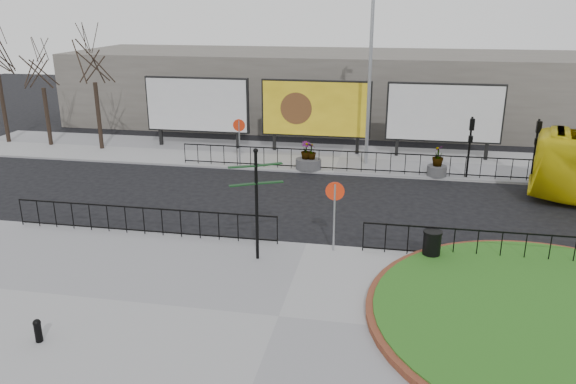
% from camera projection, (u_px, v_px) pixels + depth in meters
% --- Properties ---
extents(ground, '(90.00, 90.00, 0.00)m').
position_uv_depth(ground, '(307.00, 246.00, 20.00)').
color(ground, black).
rests_on(ground, ground).
extents(pavement_near, '(30.00, 10.00, 0.12)m').
position_uv_depth(pavement_near, '(279.00, 318.00, 15.32)').
color(pavement_near, gray).
rests_on(pavement_near, ground).
extents(pavement_far, '(44.00, 6.00, 0.12)m').
position_uv_depth(pavement_far, '(339.00, 158.00, 31.16)').
color(pavement_far, gray).
rests_on(pavement_far, ground).
extents(brick_edge, '(10.40, 10.40, 0.18)m').
position_uv_depth(brick_edge, '(562.00, 321.00, 14.90)').
color(brick_edge, brown).
rests_on(brick_edge, pavement_near).
extents(grass_lawn, '(10.00, 10.00, 0.22)m').
position_uv_depth(grass_lawn, '(563.00, 320.00, 14.89)').
color(grass_lawn, '#294F15').
rests_on(grass_lawn, pavement_near).
extents(railing_near_left, '(10.00, 0.10, 1.10)m').
position_uv_depth(railing_near_left, '(144.00, 221.00, 20.55)').
color(railing_near_left, black).
rests_on(railing_near_left, pavement_near).
extents(railing_near_right, '(9.00, 0.10, 1.10)m').
position_uv_depth(railing_near_right, '(501.00, 246.00, 18.37)').
color(railing_near_right, black).
rests_on(railing_near_right, pavement_near).
extents(railing_far, '(18.00, 0.10, 1.10)m').
position_uv_depth(railing_far, '(354.00, 161.00, 28.28)').
color(railing_far, black).
rests_on(railing_far, pavement_far).
extents(speed_sign_far, '(0.64, 0.07, 2.47)m').
position_uv_depth(speed_sign_far, '(239.00, 132.00, 29.02)').
color(speed_sign_far, gray).
rests_on(speed_sign_far, pavement_far).
extents(speed_sign_near, '(0.64, 0.07, 2.47)m').
position_uv_depth(speed_sign_near, '(335.00, 201.00, 18.84)').
color(speed_sign_near, gray).
rests_on(speed_sign_near, pavement_near).
extents(billboard_left, '(6.20, 0.31, 4.10)m').
position_uv_depth(billboard_left, '(197.00, 105.00, 32.74)').
color(billboard_left, black).
rests_on(billboard_left, pavement_far).
extents(billboard_mid, '(6.20, 0.31, 4.10)m').
position_uv_depth(billboard_mid, '(316.00, 109.00, 31.52)').
color(billboard_mid, black).
rests_on(billboard_mid, pavement_far).
extents(billboard_right, '(6.20, 0.31, 4.10)m').
position_uv_depth(billboard_right, '(444.00, 113.00, 30.30)').
color(billboard_right, black).
rests_on(billboard_right, pavement_far).
extents(lamp_post, '(0.74, 0.18, 9.23)m').
position_uv_depth(lamp_post, '(370.00, 74.00, 28.45)').
color(lamp_post, gray).
rests_on(lamp_post, pavement_far).
extents(signal_pole_a, '(0.22, 0.26, 3.00)m').
position_uv_depth(signal_pole_a, '(470.00, 138.00, 26.90)').
color(signal_pole_a, black).
rests_on(signal_pole_a, pavement_far).
extents(signal_pole_b, '(0.22, 0.26, 3.00)m').
position_uv_depth(signal_pole_b, '(537.00, 141.00, 26.38)').
color(signal_pole_b, black).
rests_on(signal_pole_b, pavement_far).
extents(tree_left, '(2.00, 2.00, 7.00)m').
position_uv_depth(tree_left, '(96.00, 89.00, 31.99)').
color(tree_left, '#2D2119').
rests_on(tree_left, pavement_far).
extents(tree_mid, '(2.00, 2.00, 6.20)m').
position_uv_depth(tree_mid, '(44.00, 93.00, 33.01)').
color(tree_mid, '#2D2119').
rests_on(tree_mid, pavement_far).
extents(building_backdrop, '(40.00, 10.00, 5.00)m').
position_uv_depth(building_backdrop, '(354.00, 89.00, 39.70)').
color(building_backdrop, '#67615A').
rests_on(building_backdrop, ground).
extents(fingerpost_sign, '(1.69, 1.04, 3.80)m').
position_uv_depth(fingerpost_sign, '(256.00, 194.00, 18.06)').
color(fingerpost_sign, black).
rests_on(fingerpost_sign, pavement_near).
extents(bollard, '(0.20, 0.20, 0.63)m').
position_uv_depth(bollard, '(38.00, 329.00, 14.06)').
color(bollard, black).
rests_on(bollard, pavement_near).
extents(litter_bin, '(0.63, 0.63, 1.04)m').
position_uv_depth(litter_bin, '(432.00, 246.00, 18.49)').
color(litter_bin, black).
rests_on(litter_bin, pavement_near).
extents(planter_a, '(1.03, 1.03, 1.45)m').
position_uv_depth(planter_a, '(306.00, 160.00, 28.83)').
color(planter_a, '#4C4C4F').
rests_on(planter_a, pavement_far).
extents(planter_b, '(1.01, 1.01, 1.38)m').
position_uv_depth(planter_b, '(311.00, 161.00, 28.78)').
color(planter_b, '#4C4C4F').
rests_on(planter_b, pavement_far).
extents(planter_c, '(0.97, 0.97, 1.53)m').
position_uv_depth(planter_c, '(437.00, 164.00, 27.65)').
color(planter_c, '#4C4C4F').
rests_on(planter_c, pavement_far).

